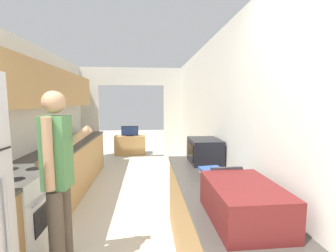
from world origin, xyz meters
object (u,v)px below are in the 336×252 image
Objects in this scene: range_oven at (16,214)px; microwave at (204,151)px; television at (130,131)px; book_stack at (215,175)px; suitcase at (243,201)px; tv_cabinet at (130,145)px; person at (58,180)px.

microwave is (2.09, 0.25, 0.58)m from range_oven.
microwave is 4.39m from television.
book_stack is 4.98m from television.
suitcase is at bearing -28.57° from range_oven.
suitcase is at bearing -94.23° from microwave.
tv_cabinet is at bearing 106.04° from microwave.
range_oven is 4.55m from television.
suitcase reaches higher than range_oven.
television is at bearing 106.20° from microwave.
range_oven is 2.01× the size of television.
person is 1.86× the size of tv_cabinet.
television reaches higher than tv_cabinet.
television is (-1.16, 4.84, -0.21)m from book_stack.
microwave is 0.50× the size of tv_cabinet.
range_oven is at bearing 151.43° from suitcase.
microwave is 1.53× the size of book_stack.
television is (-1.12, 5.54, -0.28)m from suitcase.
suitcase is at bearing -78.55° from television.
suitcase is 1.19× the size of television.
suitcase is (1.40, -0.72, 0.07)m from person.
person is at bearing -93.30° from tv_cabinet.
microwave is 0.91× the size of television.
book_stack is (1.44, -0.03, 0.00)m from person.
book_stack is at bearing 86.97° from suitcase.
person is 4.83m from television.
person is 2.84× the size of suitcase.
person is 1.62m from microwave.
tv_cabinet is (-1.16, 4.88, -0.65)m from book_stack.
microwave is (1.50, 0.61, 0.10)m from person.
microwave is 4.48m from tv_cabinet.
range_oven is 2.12m from book_stack.
range_oven reaches higher than book_stack.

